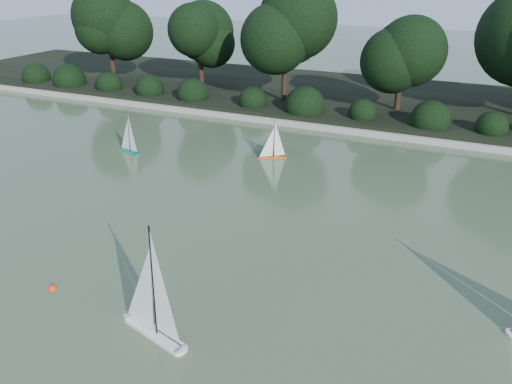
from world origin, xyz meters
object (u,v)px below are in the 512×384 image
Objects in this scene: sailboat_white_a at (148,315)px; sailboat_orange at (271,152)px; race_buoy at (53,289)px; sailboat_teal at (128,145)px.

sailboat_white_a is 1.62× the size of sailboat_orange.
sailboat_white_a is 2.11m from race_buoy.
sailboat_orange is 7.91× the size of race_buoy.
sailboat_white_a reaches higher than sailboat_orange.
sailboat_orange reaches higher than race_buoy.
sailboat_teal is at bearing 129.51° from sailboat_white_a.
sailboat_white_a is at bearing -50.49° from sailboat_teal.
sailboat_orange is at bearing 82.75° from race_buoy.
sailboat_teal reaches higher than race_buoy.
sailboat_teal is 6.66m from race_buoy.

